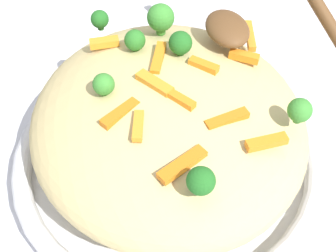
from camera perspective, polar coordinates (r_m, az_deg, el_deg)
name	(u,v)px	position (r m, az deg, el deg)	size (l,w,h in m)	color
ground_plane	(168,173)	(0.49, 0.00, -5.83)	(2.40, 2.40, 0.00)	silver
serving_bowl	(168,160)	(0.47, 0.00, -4.21)	(0.31, 0.31, 0.04)	silver
pasta_mound	(168,121)	(0.42, 0.00, 0.61)	(0.27, 0.25, 0.09)	#D1BA7A
carrot_piece_0	(227,119)	(0.37, 7.34, 0.83)	(0.04, 0.01, 0.01)	orange
carrot_piece_1	(181,100)	(0.38, 1.63, 3.29)	(0.03, 0.01, 0.01)	orange
carrot_piece_2	(267,142)	(0.37, 12.16, -1.96)	(0.03, 0.01, 0.01)	orange
carrot_piece_3	(244,56)	(0.43, 9.43, 8.52)	(0.03, 0.01, 0.01)	orange
carrot_piece_4	(155,84)	(0.39, -1.68, 5.25)	(0.04, 0.01, 0.01)	orange
carrot_piece_5	(155,59)	(0.42, -1.65, 8.31)	(0.04, 0.01, 0.01)	orange
carrot_piece_6	(104,42)	(0.45, -7.92, 10.24)	(0.03, 0.01, 0.01)	orange
carrot_piece_7	(182,164)	(0.34, 1.80, -4.80)	(0.04, 0.01, 0.01)	orange
carrot_piece_8	(120,113)	(0.38, -5.97, 1.58)	(0.04, 0.01, 0.01)	orange
carrot_piece_9	(138,126)	(0.36, -3.74, 0.02)	(0.03, 0.01, 0.01)	orange
carrot_piece_10	(250,36)	(0.46, 10.14, 10.99)	(0.04, 0.01, 0.01)	orange
carrot_piece_11	(204,65)	(0.41, 4.45, 7.50)	(0.03, 0.01, 0.01)	orange
broccoli_floret_0	(205,180)	(0.32, 4.60, -6.75)	(0.02, 0.02, 0.02)	#205B1C
broccoli_floret_1	(300,110)	(0.38, 16.04, 1.87)	(0.02, 0.02, 0.02)	#377928
broccoli_floret_2	(180,43)	(0.42, 1.55, 10.23)	(0.02, 0.02, 0.03)	#205B1C
broccoli_floret_3	(135,40)	(0.43, -4.13, 10.56)	(0.02, 0.02, 0.02)	#296820
broccoli_floret_4	(104,84)	(0.39, -8.00, 5.13)	(0.02, 0.02, 0.02)	#377928
broccoli_floret_5	(161,18)	(0.45, -0.92, 13.27)	(0.03, 0.03, 0.03)	#377928
broccoli_floret_6	(100,19)	(0.47, -8.47, 12.96)	(0.02, 0.02, 0.02)	#205B1C
serving_spoon	(253,6)	(0.45, 10.49, 14.44)	(0.15, 0.12, 0.09)	brown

